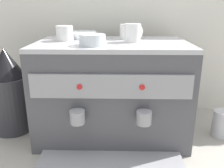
% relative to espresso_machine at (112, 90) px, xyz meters
% --- Properties ---
extents(ground_plane, '(4.00, 4.00, 0.00)m').
position_rel_espresso_machine_xyz_m(ground_plane, '(0.00, 0.00, -0.21)').
color(ground_plane, '#9E998E').
extents(tiled_backsplash_wall, '(2.80, 0.03, 0.95)m').
position_rel_espresso_machine_xyz_m(tiled_backsplash_wall, '(0.00, 0.30, 0.27)').
color(tiled_backsplash_wall, silver).
rests_on(tiled_backsplash_wall, ground_plane).
extents(espresso_machine, '(0.64, 0.49, 0.43)m').
position_rel_espresso_machine_xyz_m(espresso_machine, '(0.00, 0.00, 0.00)').
color(espresso_machine, '#4C4C51').
rests_on(espresso_machine, ground_plane).
extents(ceramic_cup_0, '(0.08, 0.09, 0.07)m').
position_rel_espresso_machine_xyz_m(ceramic_cup_0, '(0.09, -0.00, 0.25)').
color(ceramic_cup_0, white).
rests_on(ceramic_cup_0, espresso_machine).
extents(ceramic_cup_1, '(0.07, 0.11, 0.06)m').
position_rel_espresso_machine_xyz_m(ceramic_cup_1, '(-0.20, 0.03, 0.25)').
color(ceramic_cup_1, white).
rests_on(ceramic_cup_1, espresso_machine).
extents(ceramic_cup_2, '(0.10, 0.06, 0.07)m').
position_rel_espresso_machine_xyz_m(ceramic_cup_2, '(0.07, 0.10, 0.25)').
color(ceramic_cup_2, white).
rests_on(ceramic_cup_2, espresso_machine).
extents(ceramic_bowl_0, '(0.11, 0.11, 0.03)m').
position_rel_espresso_machine_xyz_m(ceramic_bowl_0, '(-0.13, 0.11, 0.23)').
color(ceramic_bowl_0, silver).
rests_on(ceramic_bowl_0, espresso_machine).
extents(ceramic_bowl_1, '(0.10, 0.10, 0.04)m').
position_rel_espresso_machine_xyz_m(ceramic_bowl_1, '(-0.07, -0.10, 0.24)').
color(ceramic_bowl_1, silver).
rests_on(ceramic_bowl_1, espresso_machine).
extents(coffee_grinder, '(0.18, 0.18, 0.39)m').
position_rel_espresso_machine_xyz_m(coffee_grinder, '(-0.48, 0.02, -0.02)').
color(coffee_grinder, '#333338').
rests_on(coffee_grinder, ground_plane).
extents(milk_pitcher, '(0.08, 0.08, 0.12)m').
position_rel_espresso_machine_xyz_m(milk_pitcher, '(0.50, -0.02, -0.15)').
color(milk_pitcher, '#B7B7BC').
rests_on(milk_pitcher, ground_plane).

